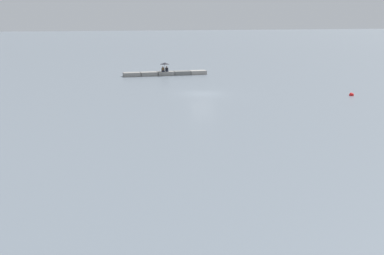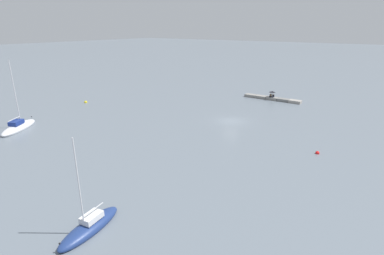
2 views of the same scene
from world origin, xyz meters
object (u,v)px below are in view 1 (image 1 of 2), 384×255
(mooring_buoy_near, at_px, (351,95))
(umbrella_open_black, at_px, (165,63))
(person_seated_dark_left, at_px, (167,70))
(person_seated_brown_right, at_px, (163,70))

(mooring_buoy_near, bearing_deg, umbrella_open_black, -57.99)
(umbrella_open_black, distance_m, mooring_buoy_near, 27.67)
(person_seated_dark_left, xyz_separation_m, umbrella_open_black, (0.27, -0.05, 0.86))
(person_seated_dark_left, relative_size, umbrella_open_black, 0.55)
(person_seated_dark_left, height_order, mooring_buoy_near, person_seated_dark_left)
(person_seated_brown_right, relative_size, mooring_buoy_near, 1.51)
(mooring_buoy_near, bearing_deg, person_seated_dark_left, -58.42)
(person_seated_brown_right, bearing_deg, person_seated_dark_left, -169.60)
(person_seated_dark_left, distance_m, mooring_buoy_near, 27.45)
(person_seated_dark_left, height_order, umbrella_open_black, umbrella_open_black)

